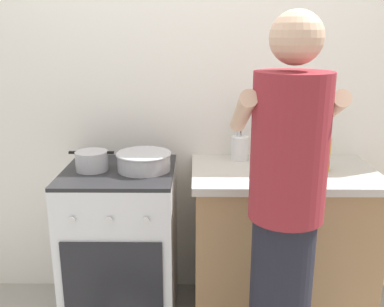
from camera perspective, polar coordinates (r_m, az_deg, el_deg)
The scene contains 9 objects.
back_wall at distance 2.60m, azimuth 3.40°, elevation 7.59°, with size 3.20×0.10×2.50m.
countertop at distance 2.55m, azimuth 11.55°, elevation -11.76°, with size 1.00×0.60×0.90m.
stove_range at distance 2.54m, azimuth -9.25°, elevation -11.84°, with size 0.60×0.62×0.90m.
pot at distance 2.38m, azimuth -13.14°, elevation -0.94°, with size 0.24×0.18×0.10m.
mixing_bowl at distance 2.33m, azimuth -6.40°, elevation -0.91°, with size 0.30×0.30×0.10m.
utensil_crock at distance 2.51m, azimuth 6.36°, elevation 1.33°, with size 0.10×0.10×0.32m.
spice_bottle at distance 2.32m, azimuth 14.58°, elevation -1.69°, with size 0.04×0.04×0.09m.
oil_bottle at distance 2.40m, azimuth 17.23°, elevation -0.02°, with size 0.06×0.06×0.23m.
person at distance 1.81m, azimuth 12.15°, elevation -9.28°, with size 0.41×0.50×1.70m.
Camera 1 is at (0.07, -2.07, 1.62)m, focal length 40.19 mm.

